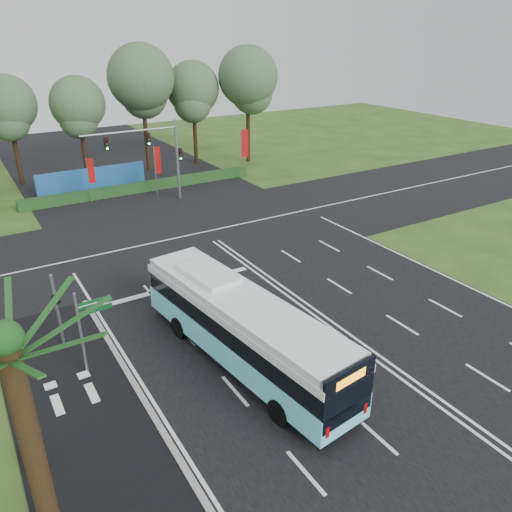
{
  "coord_description": "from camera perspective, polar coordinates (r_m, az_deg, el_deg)",
  "views": [
    {
      "loc": [
        -14.59,
        -19.79,
        14.01
      ],
      "look_at": [
        -1.28,
        2.0,
        2.32
      ],
      "focal_mm": 35.0,
      "sensor_mm": 36.0,
      "label": 1
    }
  ],
  "objects": [
    {
      "name": "bike_path",
      "position": [
        21.95,
        -19.36,
        -16.66
      ],
      "size": [
        5.0,
        18.0,
        0.06
      ],
      "primitive_type": "cube",
      "color": "black",
      "rests_on": "ground"
    },
    {
      "name": "banner_flag_mid",
      "position": [
        46.54,
        -11.24,
        10.36
      ],
      "size": [
        0.66,
        0.17,
        4.51
      ],
      "rotation": [
        0.0,
        0.0,
        0.18
      ],
      "color": "gray",
      "rests_on": "ground"
    },
    {
      "name": "pedestrian_signal",
      "position": [
        25.27,
        -21.77,
        -5.54
      ],
      "size": [
        0.35,
        0.43,
        3.79
      ],
      "rotation": [
        0.0,
        0.0,
        0.29
      ],
      "color": "gray",
      "rests_on": "ground"
    },
    {
      "name": "eucalyptus_row",
      "position": [
        52.71,
        -18.89,
        17.62
      ],
      "size": [
        41.68,
        9.41,
        12.92
      ],
      "color": "black",
      "rests_on": "ground"
    },
    {
      "name": "city_bus",
      "position": [
        22.46,
        -1.57,
        -8.26
      ],
      "size": [
        4.1,
        12.88,
        3.63
      ],
      "rotation": [
        0.0,
        0.0,
        0.12
      ],
      "color": "#6EE4FF",
      "rests_on": "ground"
    },
    {
      "name": "banner_flag_left",
      "position": [
        45.77,
        -18.37,
        8.95
      ],
      "size": [
        0.57,
        0.22,
        4.0
      ],
      "rotation": [
        0.0,
        0.0,
        -0.31
      ],
      "color": "gray",
      "rests_on": "ground"
    },
    {
      "name": "utility_cabinet",
      "position": [
        20.09,
        -23.97,
        -20.51
      ],
      "size": [
        0.57,
        0.48,
        0.91
      ],
      "primitive_type": "cube",
      "rotation": [
        0.0,
        0.0,
        0.06
      ],
      "color": "#B9B395",
      "rests_on": "ground"
    },
    {
      "name": "banner_flag_right",
      "position": [
        50.81,
        -1.41,
        12.38
      ],
      "size": [
        0.73,
        0.23,
        5.06
      ],
      "rotation": [
        0.0,
        0.0,
        -0.24
      ],
      "color": "gray",
      "rests_on": "ground"
    },
    {
      "name": "blue_hoarding",
      "position": [
        49.68,
        -18.2,
        8.3
      ],
      "size": [
        10.0,
        0.3,
        2.2
      ],
      "primitive_type": "cube",
      "color": "#1B5295",
      "rests_on": "ground"
    },
    {
      "name": "kerb_strip",
      "position": [
        22.29,
        -13.21,
        -14.94
      ],
      "size": [
        0.25,
        18.0,
        0.12
      ],
      "primitive_type": "cube",
      "color": "gray",
      "rests_on": "ground"
    },
    {
      "name": "palm_tree",
      "position": [
        14.01,
        -26.19,
        -10.98
      ],
      "size": [
        3.2,
        3.2,
        7.65
      ],
      "color": "#382614",
      "rests_on": "ground"
    },
    {
      "name": "street_sign",
      "position": [
        22.84,
        -18.74,
        -7.07
      ],
      "size": [
        1.56,
        0.19,
        4.0
      ],
      "rotation": [
        0.0,
        0.0,
        0.07
      ],
      "color": "gray",
      "rests_on": "ground"
    },
    {
      "name": "road_main",
      "position": [
        28.29,
        4.34,
        -5.12
      ],
      "size": [
        20.0,
        120.0,
        0.04
      ],
      "primitive_type": "cube",
      "color": "black",
      "rests_on": "ground"
    },
    {
      "name": "ground",
      "position": [
        28.3,
        4.34,
        -5.16
      ],
      "size": [
        120.0,
        120.0,
        0.0
      ],
      "primitive_type": "plane",
      "color": "#254818",
      "rests_on": "ground"
    },
    {
      "name": "hedge",
      "position": [
        48.58,
        -12.77,
        7.71
      ],
      "size": [
        22.0,
        1.2,
        0.8
      ],
      "primitive_type": "cube",
      "color": "#153B18",
      "rests_on": "ground"
    },
    {
      "name": "road_cross",
      "position": [
        37.67,
        -6.29,
        2.64
      ],
      "size": [
        120.0,
        14.0,
        0.05
      ],
      "primitive_type": "cube",
      "color": "black",
      "rests_on": "ground"
    },
    {
      "name": "traffic_light_gantry",
      "position": [
        43.93,
        -11.24,
        11.85
      ],
      "size": [
        8.41,
        0.28,
        7.0
      ],
      "color": "gray",
      "rests_on": "ground"
    }
  ]
}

